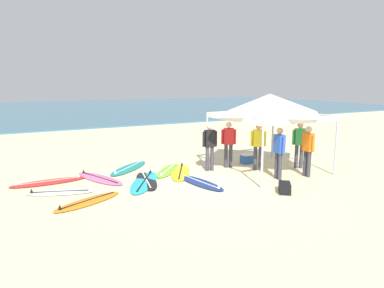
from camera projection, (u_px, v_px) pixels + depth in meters
ground_plane at (219, 180)px, 11.53m from camera, size 80.00×80.00×0.00m
sea at (62, 110)px, 39.86m from camera, size 80.00×36.00×0.10m
canopy_tent at (270, 104)px, 12.40m from camera, size 3.31×3.31×2.75m
surfboard_pink at (99, 178)px, 11.59m from camera, size 1.38×2.37×0.19m
surfboard_black at (146, 181)px, 11.33m from camera, size 1.08×2.27×0.19m
surfboard_white at (60, 192)px, 10.11m from camera, size 1.93×1.10×0.19m
surfboard_orange at (88, 201)px, 9.35m from camera, size 2.09×1.35×0.19m
surfboard_lime at (168, 170)px, 12.64m from camera, size 1.80×1.94×0.19m
surfboard_red at (49, 182)px, 11.17m from camera, size 2.30×0.70×0.19m
surfboard_navy at (201, 183)px, 11.11m from camera, size 0.85×2.24×0.19m
surfboard_yellow at (180, 172)px, 12.36m from camera, size 1.70×2.33×0.19m
surfboard_cyan at (144, 182)px, 11.18m from camera, size 1.96×2.55×0.19m
surfboard_teal at (129, 168)px, 12.97m from camera, size 2.17×2.09×0.19m
person_yellow at (258, 143)px, 12.64m from camera, size 0.47×0.39×1.71m
person_green at (300, 142)px, 12.95m from camera, size 0.49×0.37×1.71m
person_orange at (308, 148)px, 11.80m from camera, size 0.24×0.55×1.71m
person_blue at (279, 150)px, 11.48m from camera, size 0.25×0.55×1.71m
person_red at (229, 141)px, 13.06m from camera, size 0.50×0.35×1.71m
person_black at (210, 144)px, 12.57m from camera, size 0.54×0.28×1.71m
gear_bag_near_tent at (285, 188)px, 10.22m from camera, size 0.63×0.67×0.28m
cooler_box at (247, 159)px, 13.82m from camera, size 0.50×0.36×0.39m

